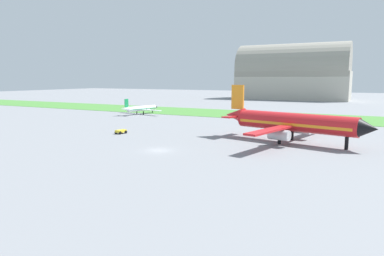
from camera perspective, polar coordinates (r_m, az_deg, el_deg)
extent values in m
plane|color=gray|center=(62.79, -5.52, -3.71)|extent=(600.00, 600.00, 0.00)
cube|color=#478438|center=(124.43, 11.83, 2.06)|extent=(360.00, 28.00, 0.08)
cylinder|color=red|center=(72.02, 16.52, 0.92)|extent=(24.52, 8.95, 3.71)
cone|color=black|center=(67.76, 26.99, -0.07)|extent=(4.09, 4.29, 3.64)
cone|color=red|center=(78.72, 7.07, 2.12)|extent=(5.34, 4.29, 3.34)
cube|color=orange|center=(72.05, 16.51, 0.70)|extent=(23.22, 8.72, 0.52)
cube|color=red|center=(79.77, 18.42, 1.04)|extent=(5.85, 16.32, 0.37)
cube|color=red|center=(65.14, 13.05, -0.27)|extent=(5.85, 16.32, 0.37)
cylinder|color=#B7BABF|center=(77.26, 17.57, -0.13)|extent=(4.40, 2.88, 2.04)
cylinder|color=#B7BABF|center=(67.92, 14.15, -1.10)|extent=(4.40, 2.88, 2.04)
cube|color=orange|center=(78.03, 7.54, 5.08)|extent=(3.06, 1.10, 5.40)
cube|color=red|center=(80.34, 8.40, 2.15)|extent=(3.01, 5.05, 0.30)
cube|color=red|center=(76.40, 6.51, 1.88)|extent=(3.01, 5.05, 0.30)
cylinder|color=black|center=(69.05, 24.11, -2.31)|extent=(0.67, 0.67, 2.36)
cylinder|color=black|center=(75.75, 16.16, -1.05)|extent=(0.67, 0.67, 2.36)
cylinder|color=black|center=(70.54, 14.20, -1.64)|extent=(0.67, 0.67, 2.36)
cylinder|color=white|center=(127.02, -8.26, 3.22)|extent=(4.28, 12.92, 1.78)
cone|color=black|center=(131.93, -5.98, 3.45)|extent=(2.06, 2.09, 1.74)
cone|color=white|center=(122.08, -10.85, 3.07)|extent=(2.06, 2.76, 1.60)
cube|color=#198C4C|center=(127.03, -8.26, 3.16)|extent=(4.17, 12.23, 0.25)
cube|color=white|center=(130.45, -9.83, 3.18)|extent=(9.84, 3.16, 0.18)
cube|color=white|center=(123.25, -6.83, 2.96)|extent=(9.84, 3.16, 0.18)
cylinder|color=#B7BABF|center=(129.46, -9.15, 3.16)|extent=(0.84, 1.51, 0.57)
cylinder|color=#B7BABF|center=(124.86, -7.23, 3.02)|extent=(0.84, 1.51, 0.57)
cube|color=#198C4C|center=(122.15, -10.74, 4.06)|extent=(0.53, 1.61, 2.85)
cube|color=white|center=(123.27, -11.09, 3.09)|extent=(2.65, 1.54, 0.14)
cube|color=white|center=(121.37, -10.34, 3.03)|extent=(2.65, 1.54, 0.14)
cylinder|color=black|center=(130.81, -6.52, 2.73)|extent=(0.32, 0.32, 1.25)
cylinder|color=black|center=(127.86, -9.08, 2.56)|extent=(0.32, 0.32, 1.25)
cylinder|color=black|center=(125.27, -8.00, 2.47)|extent=(0.32, 0.32, 1.25)
cube|color=yellow|center=(83.09, -11.64, -0.49)|extent=(1.92, 2.64, 0.55)
cylinder|color=black|center=(82.04, -11.75, -0.80)|extent=(0.38, 0.73, 0.70)
cylinder|color=black|center=(83.18, -12.41, -0.69)|extent=(0.38, 0.73, 0.70)
cylinder|color=black|center=(83.10, -10.86, -0.66)|extent=(0.38, 0.73, 0.70)
cylinder|color=black|center=(84.24, -11.53, -0.56)|extent=(0.38, 0.73, 0.70)
cube|color=#B2AD9E|center=(224.54, 16.12, 6.75)|extent=(66.52, 25.95, 17.21)
cylinder|color=gray|center=(224.60, 16.24, 9.61)|extent=(65.19, 28.55, 28.55)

